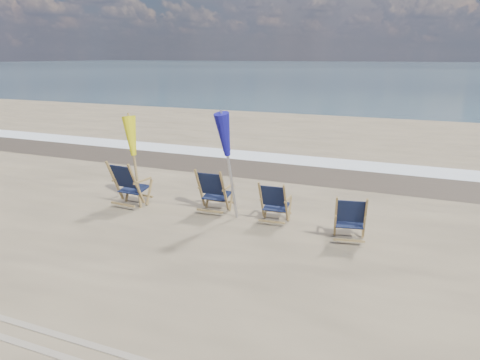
{
  "coord_description": "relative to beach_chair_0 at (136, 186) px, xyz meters",
  "views": [
    {
      "loc": [
        3.51,
        -5.84,
        3.25
      ],
      "look_at": [
        0.0,
        2.2,
        0.9
      ],
      "focal_mm": 35.0,
      "sensor_mm": 36.0,
      "label": 1
    }
  ],
  "objects": [
    {
      "name": "ocean",
      "position": [
        2.4,
        125.88,
        -0.53
      ],
      "size": [
        400.0,
        400.0,
        0.0
      ],
      "primitive_type": "plane",
      "color": "#3C5764",
      "rests_on": "ground"
    },
    {
      "name": "surf_foam",
      "position": [
        2.4,
        6.18,
        -0.53
      ],
      "size": [
        200.0,
        1.4,
        0.01
      ],
      "primitive_type": "cube",
      "color": "silver",
      "rests_on": "ground"
    },
    {
      "name": "wet_sand_strip",
      "position": [
        2.4,
        4.68,
        -0.53
      ],
      "size": [
        200.0,
        2.6,
        0.0
      ],
      "primitive_type": "cube",
      "color": "#42362A",
      "rests_on": "ground"
    },
    {
      "name": "beach_chair_0",
      "position": [
        0.0,
        0.0,
        0.0
      ],
      "size": [
        0.73,
        0.8,
        1.06
      ],
      "primitive_type": null,
      "rotation": [
        0.0,
        0.0,
        3.08
      ],
      "color": "#111834",
      "rests_on": "ground"
    },
    {
      "name": "beach_chair_1",
      "position": [
        1.9,
        0.41,
        -0.03
      ],
      "size": [
        0.66,
        0.74,
        0.99
      ],
      "primitive_type": null,
      "rotation": [
        0.0,
        0.0,
        3.18
      ],
      "color": "#111834",
      "rests_on": "ground"
    },
    {
      "name": "beach_chair_2",
      "position": [
        3.26,
        0.33,
        -0.09
      ],
      "size": [
        0.61,
        0.67,
        0.89
      ],
      "primitive_type": null,
      "rotation": [
        0.0,
        0.0,
        3.21
      ],
      "color": "#111834",
      "rests_on": "ground"
    },
    {
      "name": "beach_chair_3",
      "position": [
        4.82,
        0.01,
        -0.08
      ],
      "size": [
        0.7,
        0.76,
        0.9
      ],
      "primitive_type": null,
      "rotation": [
        0.0,
        0.0,
        3.36
      ],
      "color": "#111834",
      "rests_on": "ground"
    },
    {
      "name": "umbrella_yellow",
      "position": [
        -0.15,
        0.22,
        0.94
      ],
      "size": [
        0.3,
        0.3,
        1.98
      ],
      "color": "olive",
      "rests_on": "ground"
    },
    {
      "name": "umbrella_blue",
      "position": [
        2.14,
        0.18,
        1.17
      ],
      "size": [
        0.3,
        0.3,
        2.22
      ],
      "color": "#A5A5AD",
      "rests_on": "ground"
    }
  ]
}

